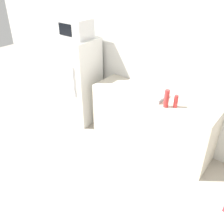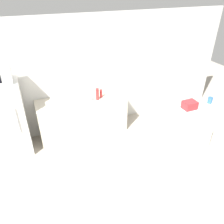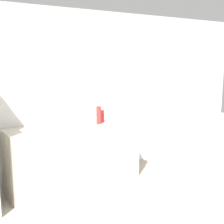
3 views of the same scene
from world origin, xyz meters
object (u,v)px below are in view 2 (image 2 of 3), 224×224
at_px(bottle_short, 101,93).
at_px(refrigerator, 9,120).
at_px(bottle_tall, 97,94).
at_px(jar, 210,100).
at_px(basket, 190,105).

bearing_deg(bottle_short, refrigerator, 178.20).
bearing_deg(bottle_short, bottle_tall, -147.53).
bearing_deg(bottle_tall, jar, -36.66).
distance_m(bottle_short, jar, 2.20).
xyz_separation_m(refrigerator, basket, (3.11, -1.48, 0.43)).
xyz_separation_m(bottle_tall, basket, (1.29, -1.35, 0.15)).
height_order(bottle_short, jar, jar).
xyz_separation_m(basket, jar, (0.50, 0.02, -0.01)).
bearing_deg(basket, refrigerator, 154.55).
distance_m(bottle_tall, bottle_short, 0.14).
xyz_separation_m(refrigerator, bottle_short, (1.93, -0.06, 0.24)).
distance_m(refrigerator, jar, 3.92).
bearing_deg(refrigerator, bottle_short, -1.80).
xyz_separation_m(refrigerator, jar, (3.61, -1.47, 0.41)).
bearing_deg(basket, bottle_tall, 133.78).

